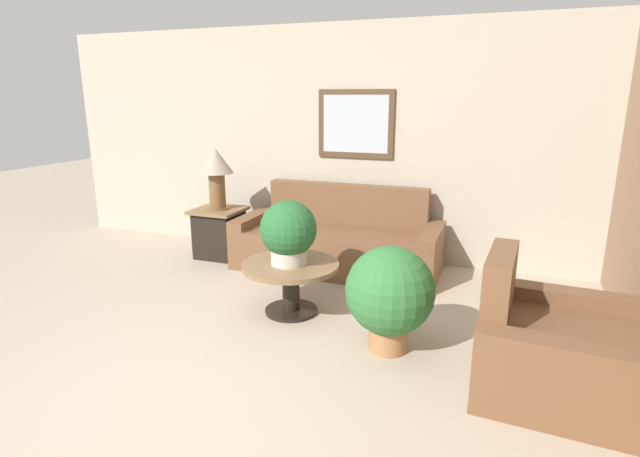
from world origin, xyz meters
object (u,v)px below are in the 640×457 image
Objects in this scene: armchair at (555,349)px; couch_main at (338,243)px; potted_plant_on_table at (288,232)px; potted_plant_floor at (390,294)px; coffee_table at (291,277)px; side_table at (220,232)px; table_lamp at (216,169)px.

couch_main is at bearing 53.44° from armchair.
potted_plant_on_table reaches higher than potted_plant_floor.
coffee_table is at bearing -90.43° from couch_main.
couch_main is 1.43m from side_table.
potted_plant_floor is at bearing -19.56° from potted_plant_on_table.
potted_plant_floor is at bearing 87.46° from armchair.
couch_main is at bearing 4.19° from table_lamp.
potted_plant_floor is (0.93, -1.62, 0.16)m from couch_main.
table_lamp reaches higher than potted_plant_on_table.
couch_main is at bearing 4.19° from side_table.
side_table is at bearing 140.07° from potted_plant_on_table.
table_lamp is at bearing 140.66° from coffee_table.
potted_plant_floor is at bearing -32.75° from table_lamp.
potted_plant_on_table is at bearing -39.93° from side_table.
table_lamp is at bearing 140.07° from potted_plant_on_table.
side_table is (-1.42, -0.10, 0.01)m from couch_main.
side_table is at bearing 0.00° from table_lamp.
armchair is 1.58× the size of table_lamp.
potted_plant_on_table is (1.41, -1.18, -0.30)m from table_lamp.
table_lamp is 0.87× the size of potted_plant_floor.
coffee_table is at bearing -39.34° from table_lamp.
armchair is (2.03, -1.75, -0.01)m from couch_main.
armchair is 2.09m from coffee_table.
potted_plant_on_table is (1.41, -1.18, 0.44)m from side_table.
armchair is 1.12m from potted_plant_floor.
coffee_table is 1.20× the size of table_lamp.
couch_main is 3.84× the size of side_table.
armchair is 2.15m from potted_plant_on_table.
couch_main is at bearing 89.57° from coffee_table.
coffee_table is (-0.01, -1.26, 0.05)m from couch_main.
side_table is 0.72× the size of potted_plant_floor.
table_lamp is at bearing 147.25° from potted_plant_floor.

